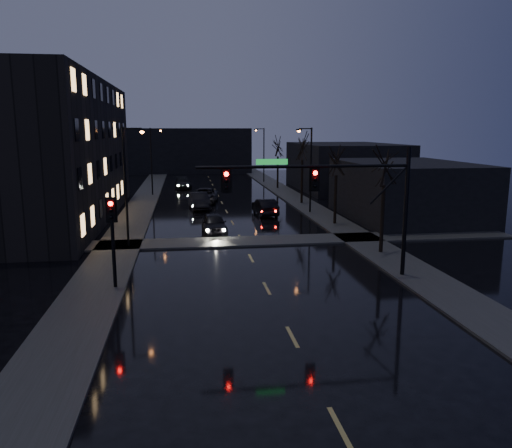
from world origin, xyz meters
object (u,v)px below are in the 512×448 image
object	(u,v)px
oncoming_car_a	(214,223)
oncoming_car_b	(199,201)
oncoming_car_d	(183,183)
oncoming_car_c	(205,195)
lead_car	(265,207)

from	to	relation	value
oncoming_car_a	oncoming_car_b	distance (m)	11.94
oncoming_car_d	oncoming_car_a	bearing A→B (deg)	-89.68
oncoming_car_c	oncoming_car_d	xyz separation A→B (m)	(-2.38, 13.36, -0.04)
lead_car	oncoming_car_a	bearing A→B (deg)	50.85
oncoming_car_b	oncoming_car_d	size ratio (longest dim) A/B	0.98
oncoming_car_a	oncoming_car_d	bearing A→B (deg)	92.80
oncoming_car_a	lead_car	world-z (taller)	lead_car
oncoming_car_a	oncoming_car_b	bearing A→B (deg)	91.98
oncoming_car_d	oncoming_car_c	bearing A→B (deg)	-84.16
oncoming_car_b	oncoming_car_d	xyz separation A→B (m)	(-1.60, 17.81, -0.08)
oncoming_car_a	oncoming_car_b	xyz separation A→B (m)	(-0.78, 11.92, 0.07)
oncoming_car_c	oncoming_car_d	distance (m)	13.57
oncoming_car_a	lead_car	xyz separation A→B (m)	(5.16, 7.43, 0.01)
oncoming_car_b	lead_car	xyz separation A→B (m)	(5.95, -4.49, -0.05)
oncoming_car_b	oncoming_car_d	distance (m)	17.89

